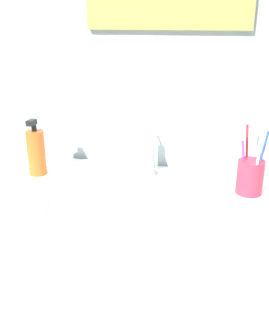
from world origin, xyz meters
TOP-DOWN VIEW (x-y plane):
  - tiled_wall_back at (0.00, 0.31)m, footprint 2.46×0.04m
  - vanity_counter at (0.00, 0.00)m, footprint 1.26×0.54m
  - sink_basin at (-0.03, -0.02)m, footprint 0.50×0.50m
  - faucet at (-0.03, 0.21)m, footprint 0.02×0.16m
  - toothbrush_cup at (0.27, 0.13)m, footprint 0.07×0.07m
  - toothbrush_purple at (0.25, 0.13)m, footprint 0.04×0.01m
  - toothbrush_white at (0.29, 0.10)m, footprint 0.01×0.04m
  - toothbrush_blue at (0.30, 0.14)m, footprint 0.04×0.03m
  - toothbrush_red at (0.26, 0.16)m, footprint 0.03×0.04m
  - soap_dispenser at (-0.37, 0.11)m, footprint 0.06×0.06m

SIDE VIEW (x-z plane):
  - vanity_counter at x=0.00m, z-range 0.00..0.91m
  - sink_basin at x=-0.03m, z-range 0.81..0.93m
  - toothbrush_cup at x=0.27m, z-range 0.91..1.00m
  - faucet at x=-0.03m, z-range 0.91..1.02m
  - soap_dispenser at x=-0.37m, z-range 0.89..1.07m
  - toothbrush_purple at x=0.25m, z-range 0.93..1.10m
  - toothbrush_white at x=0.29m, z-range 0.93..1.10m
  - toothbrush_blue at x=0.30m, z-range 0.93..1.12m
  - toothbrush_red at x=0.26m, z-range 0.93..1.13m
  - tiled_wall_back at x=0.00m, z-range 0.00..2.40m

